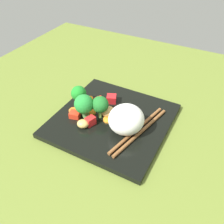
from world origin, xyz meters
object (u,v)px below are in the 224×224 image
Objects in this scene: broccoli_floret_1 at (84,105)px; chopstick_pair at (139,131)px; carrot_slice_1 at (85,109)px; rice_mound at (126,119)px; square_plate at (112,120)px.

broccoli_floret_1 reaches higher than chopstick_pair.
carrot_slice_1 is 0.10× the size of chopstick_pair.
rice_mound is at bearing 125.16° from chopstick_pair.
broccoli_floret_1 is at bearing -68.02° from square_plate.
chopstick_pair is at bearing 86.16° from carrot_slice_1.
broccoli_floret_1 is 3.27× the size of carrot_slice_1.
rice_mound reaches higher than carrot_slice_1.
square_plate is 8.55cm from broccoli_floret_1.
carrot_slice_1 is (-2.44, -1.50, -3.80)cm from broccoli_floret_1.
chopstick_pair reaches higher than square_plate.
chopstick_pair is (1.33, 8.20, 1.08)cm from square_plate.
carrot_slice_1 is at bearing -88.36° from square_plate.
chopstick_pair is (1.10, 16.33, 0.20)cm from carrot_slice_1.
rice_mound is 0.41× the size of chopstick_pair.
broccoli_floret_1 is at bearing 31.49° from carrot_slice_1.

